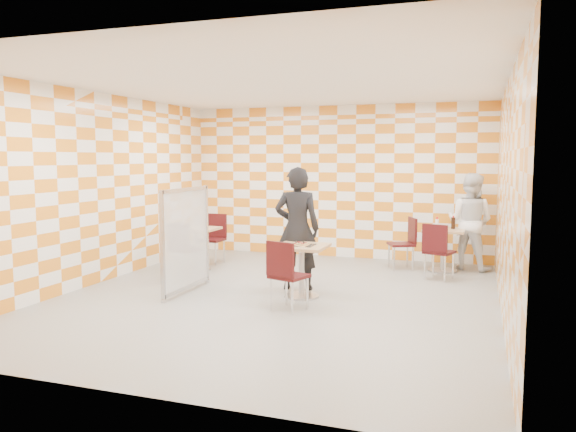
% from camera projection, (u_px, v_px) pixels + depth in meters
% --- Properties ---
extents(room_shell, '(7.00, 7.00, 7.00)m').
position_uv_depth(room_shell, '(289.00, 190.00, 8.35)').
color(room_shell, gray).
rests_on(room_shell, ground).
extents(main_table, '(0.70, 0.70, 0.75)m').
position_uv_depth(main_table, '(302.00, 262.00, 7.96)').
color(main_table, tan).
rests_on(main_table, ground).
extents(second_table, '(0.70, 0.70, 0.75)m').
position_uv_depth(second_table, '(443.00, 243.00, 9.77)').
color(second_table, tan).
rests_on(second_table, ground).
extents(empty_table, '(0.70, 0.70, 0.75)m').
position_uv_depth(empty_table, '(196.00, 241.00, 9.89)').
color(empty_table, tan).
rests_on(empty_table, ground).
extents(chair_main_front, '(0.53, 0.54, 0.92)m').
position_uv_depth(chair_main_front, '(285.00, 270.00, 7.20)').
color(chair_main_front, '#360A0D').
rests_on(chair_main_front, ground).
extents(chair_second_front, '(0.54, 0.54, 0.92)m').
position_uv_depth(chair_second_front, '(437.00, 247.00, 9.04)').
color(chair_second_front, '#360A0D').
rests_on(chair_second_front, ground).
extents(chair_second_side, '(0.56, 0.56, 0.92)m').
position_uv_depth(chair_second_side, '(406.00, 239.00, 9.95)').
color(chair_second_side, '#360A0D').
rests_on(chair_second_side, ground).
extents(chair_empty_near, '(0.45, 0.46, 0.92)m').
position_uv_depth(chair_empty_near, '(182.00, 245.00, 9.24)').
color(chair_empty_near, '#360A0D').
rests_on(chair_empty_near, ground).
extents(chair_empty_far, '(0.44, 0.45, 0.92)m').
position_uv_depth(chair_empty_far, '(214.00, 234.00, 10.56)').
color(chair_empty_far, '#360A0D').
rests_on(chair_empty_far, ground).
extents(partition, '(0.08, 1.38, 1.55)m').
position_uv_depth(partition, '(186.00, 239.00, 8.23)').
color(partition, white).
rests_on(partition, ground).
extents(man_dark, '(0.75, 0.57, 1.85)m').
position_uv_depth(man_dark, '(297.00, 229.00, 8.41)').
color(man_dark, black).
rests_on(man_dark, ground).
extents(man_white, '(1.00, 0.89, 1.71)m').
position_uv_depth(man_white, '(470.00, 221.00, 9.92)').
color(man_white, white).
rests_on(man_white, ground).
extents(pizza_on_foil, '(0.40, 0.40, 0.04)m').
position_uv_depth(pizza_on_foil, '(301.00, 244.00, 7.92)').
color(pizza_on_foil, silver).
rests_on(pizza_on_foil, main_table).
extents(sport_bottle, '(0.06, 0.06, 0.20)m').
position_uv_depth(sport_bottle, '(437.00, 223.00, 9.81)').
color(sport_bottle, white).
rests_on(sport_bottle, second_table).
extents(soda_bottle, '(0.07, 0.07, 0.23)m').
position_uv_depth(soda_bottle, '(453.00, 223.00, 9.73)').
color(soda_bottle, black).
rests_on(soda_bottle, second_table).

